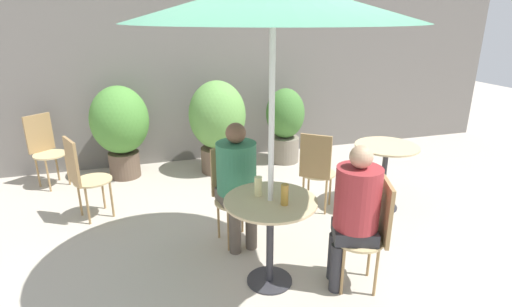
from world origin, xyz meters
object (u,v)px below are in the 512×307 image
object	(u,v)px
seated_person_1	(237,176)
bistro_chair_3	(44,145)
cafe_table_far	(385,161)
umbrella	(273,1)
bistro_chair_4	(316,166)
beer_glass_0	(258,186)
potted_plant_2	(285,122)
beer_glass_1	(285,195)
bistro_chair_1	(231,187)
potted_plant_0	(120,125)
seated_person_0	(355,207)
bistro_chair_0	(373,227)
potted_plant_1	(218,121)
bistro_chair_2	(82,173)
cafe_table_near	(270,220)

from	to	relation	value
seated_person_1	bistro_chair_3	bearing A→B (deg)	123.93
cafe_table_far	umbrella	size ratio (longest dim) A/B	0.32
cafe_table_far	bistro_chair_4	xyz separation A→B (m)	(-0.78, 0.12, -0.02)
beer_glass_0	potted_plant_2	xyz separation A→B (m)	(1.20, 2.59, -0.21)
seated_person_1	beer_glass_1	bearing A→B (deg)	-85.79
bistro_chair_1	bistro_chair_4	bearing A→B (deg)	4.69
bistro_chair_1	potted_plant_0	bearing A→B (deg)	108.39
potted_plant_2	beer_glass_1	bearing A→B (deg)	-110.73
bistro_chair_3	seated_person_0	distance (m)	4.05
umbrella	bistro_chair_4	bearing A→B (deg)	49.89
bistro_chair_0	potted_plant_0	world-z (taller)	potted_plant_0
bistro_chair_1	cafe_table_far	bearing A→B (deg)	-5.31
beer_glass_0	seated_person_0	bearing A→B (deg)	-26.25
beer_glass_1	umbrella	size ratio (longest dim) A/B	0.07
seated_person_0	potted_plant_1	distance (m)	2.86
bistro_chair_1	bistro_chair_0	bearing A→B (deg)	-60.00
bistro_chair_0	seated_person_0	xyz separation A→B (m)	(-0.14, 0.05, 0.17)
seated_person_0	potted_plant_0	size ratio (longest dim) A/B	0.97
potted_plant_2	bistro_chair_2	bearing A→B (deg)	-157.75
beer_glass_0	potted_plant_1	distance (m)	2.49
cafe_table_far	bistro_chair_3	size ratio (longest dim) A/B	0.81
cafe_table_far	bistro_chair_4	world-z (taller)	bistro_chair_4
seated_person_0	potted_plant_1	bearing A→B (deg)	-149.41
bistro_chair_0	cafe_table_far	bearing A→B (deg)	163.17
potted_plant_2	umbrella	world-z (taller)	umbrella
bistro_chair_1	potted_plant_2	distance (m)	2.29
bistro_chair_4	potted_plant_2	distance (m)	1.66
cafe_table_far	beer_glass_0	xyz separation A→B (m)	(-1.74, -0.82, 0.26)
bistro_chair_4	potted_plant_1	xyz separation A→B (m)	(-0.79, 1.54, 0.19)
bistro_chair_2	bistro_chair_4	size ratio (longest dim) A/B	1.00
cafe_table_near	bistro_chair_2	size ratio (longest dim) A/B	0.81
beer_glass_0	beer_glass_1	xyz separation A→B (m)	(0.14, -0.21, 0.00)
bistro_chair_2	beer_glass_1	bearing A→B (deg)	-159.75
cafe_table_near	potted_plant_1	world-z (taller)	potted_plant_1
seated_person_1	potted_plant_2	world-z (taller)	seated_person_1
bistro_chair_2	seated_person_1	bearing A→B (deg)	-146.95
cafe_table_far	potted_plant_0	xyz separation A→B (m)	(-2.85, 1.82, 0.17)
bistro_chair_4	beer_glass_0	bearing A→B (deg)	81.86
seated_person_0	potted_plant_0	world-z (taller)	potted_plant_0
cafe_table_far	seated_person_1	bearing A→B (deg)	-170.81
cafe_table_near	potted_plant_2	xyz separation A→B (m)	(1.14, 2.70, 0.04)
bistro_chair_3	umbrella	xyz separation A→B (m)	(2.13, -2.76, 1.66)
bistro_chair_2	potted_plant_2	distance (m)	2.91
bistro_chair_0	potted_plant_1	world-z (taller)	potted_plant_1
cafe_table_near	umbrella	size ratio (longest dim) A/B	0.32
bistro_chair_1	beer_glass_1	size ratio (longest dim) A/B	5.62
bistro_chair_2	potted_plant_0	size ratio (longest dim) A/B	0.74
cafe_table_far	umbrella	world-z (taller)	umbrella
beer_glass_1	umbrella	world-z (taller)	umbrella
cafe_table_far	umbrella	bearing A→B (deg)	-150.89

